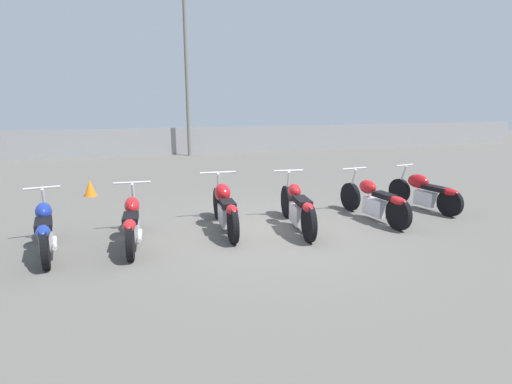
{
  "coord_description": "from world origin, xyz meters",
  "views": [
    {
      "loc": [
        -2.34,
        -6.88,
        2.4
      ],
      "look_at": [
        0.0,
        0.55,
        0.65
      ],
      "focal_mm": 28.0,
      "sensor_mm": 36.0,
      "label": 1
    }
  ],
  "objects": [
    {
      "name": "ground_plane",
      "position": [
        0.0,
        0.0,
        0.0
      ],
      "size": [
        60.0,
        60.0,
        0.0
      ],
      "primitive_type": "plane",
      "color": "#5B5954"
    },
    {
      "name": "fence_back",
      "position": [
        0.0,
        12.23,
        0.62
      ],
      "size": [
        40.0,
        0.04,
        1.24
      ],
      "color": "gray",
      "rests_on": "ground_plane"
    },
    {
      "name": "light_pole_left",
      "position": [
        0.25,
        11.56,
        5.23
      ],
      "size": [
        0.7,
        0.35,
        9.05
      ],
      "color": "slate",
      "rests_on": "ground_plane"
    },
    {
      "name": "motorcycle_slot_0",
      "position": [
        -3.73,
        -0.05,
        0.42
      ],
      "size": [
        0.6,
        2.01,
        0.99
      ],
      "rotation": [
        0.0,
        0.0,
        0.15
      ],
      "color": "black",
      "rests_on": "ground_plane"
    },
    {
      "name": "motorcycle_slot_1",
      "position": [
        -2.4,
        -0.01,
        0.41
      ],
      "size": [
        0.67,
        2.12,
        0.98
      ],
      "rotation": [
        0.0,
        0.0,
        -0.06
      ],
      "color": "black",
      "rests_on": "ground_plane"
    },
    {
      "name": "motorcycle_slot_2",
      "position": [
        -0.7,
        0.32,
        0.45
      ],
      "size": [
        0.74,
        2.24,
        1.02
      ],
      "rotation": [
        0.0,
        0.0,
        -0.05
      ],
      "color": "black",
      "rests_on": "ground_plane"
    },
    {
      "name": "motorcycle_slot_3",
      "position": [
        0.66,
        -0.05,
        0.43
      ],
      "size": [
        0.63,
        2.25,
        1.04
      ],
      "rotation": [
        0.0,
        0.0,
        -0.13
      ],
      "color": "black",
      "rests_on": "ground_plane"
    },
    {
      "name": "motorcycle_slot_4",
      "position": [
        2.41,
        0.03,
        0.41
      ],
      "size": [
        0.62,
        2.19,
        1.0
      ],
      "rotation": [
        0.0,
        0.0,
        0.09
      ],
      "color": "black",
      "rests_on": "ground_plane"
    },
    {
      "name": "motorcycle_slot_5",
      "position": [
        4.0,
        0.41,
        0.42
      ],
      "size": [
        0.65,
        1.96,
        0.96
      ],
      "rotation": [
        0.0,
        0.0,
        0.19
      ],
      "color": "black",
      "rests_on": "ground_plane"
    },
    {
      "name": "traffic_cone_near",
      "position": [
        -3.42,
        4.15,
        0.21
      ],
      "size": [
        0.31,
        0.31,
        0.43
      ],
      "color": "orange",
      "rests_on": "ground_plane"
    }
  ]
}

